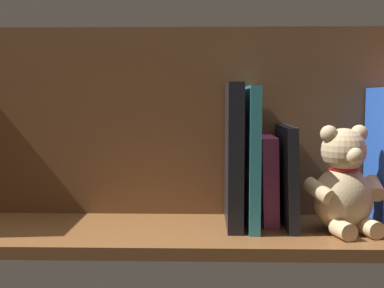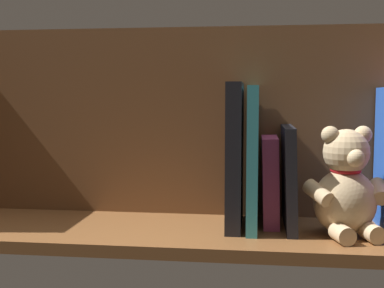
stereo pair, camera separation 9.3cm
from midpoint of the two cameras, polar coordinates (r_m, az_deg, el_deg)
The scene contains 7 objects.
ground_plane at distance 95.76cm, azimuth 2.82°, elevation -10.03°, with size 112.68×26.85×2.20cm, color brown.
shelf_back_panel at distance 103.61cm, azimuth 3.35°, elevation 2.51°, with size 112.68×1.50×38.34cm, color brown.
teddy_bear at distance 93.70cm, azimuth 19.78°, elevation -4.68°, with size 15.09×14.28×19.27cm.
book_4 at distance 95.79cm, azimuth 13.66°, elevation -3.71°, with size 1.91×16.14×18.92cm, color black.
book_5 at distance 97.85cm, azimuth 11.55°, elevation -4.12°, with size 2.96×11.65×16.75cm, color #B23F72.
book_6 at distance 94.57cm, azimuth 9.68°, elevation -1.50°, with size 1.98×16.54×26.26cm, color teal.
book_7 at distance 94.75cm, azimuth 7.68°, elevation -1.26°, with size 2.80×15.93×26.90cm, color black.
Camera 2 is at (-11.72, 91.71, 24.28)cm, focal length 47.14 mm.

